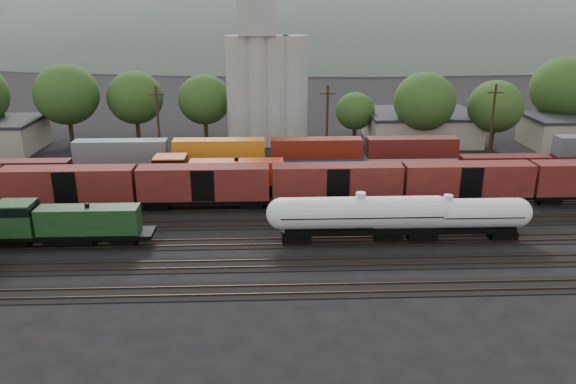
{
  "coord_description": "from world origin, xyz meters",
  "views": [
    {
      "loc": [
        3.34,
        -56.97,
        22.96
      ],
      "look_at": [
        5.62,
        2.0,
        3.0
      ],
      "focal_mm": 35.0,
      "sensor_mm": 36.0,
      "label": 1
    }
  ],
  "objects_px": {
    "green_locomotive": "(59,223)",
    "tank_car_a": "(360,215)",
    "grain_silo": "(266,78)",
    "orange_locomotive": "(210,174)"
  },
  "relations": [
    {
      "from": "green_locomotive",
      "to": "tank_car_a",
      "type": "bearing_deg",
      "value": -0.0
    },
    {
      "from": "grain_silo",
      "to": "orange_locomotive",
      "type": "bearing_deg",
      "value": -105.11
    },
    {
      "from": "green_locomotive",
      "to": "grain_silo",
      "type": "bearing_deg",
      "value": 63.54
    },
    {
      "from": "grain_silo",
      "to": "tank_car_a",
      "type": "bearing_deg",
      "value": -77.28
    },
    {
      "from": "green_locomotive",
      "to": "grain_silo",
      "type": "height_order",
      "value": "grain_silo"
    },
    {
      "from": "grain_silo",
      "to": "green_locomotive",
      "type": "bearing_deg",
      "value": -116.46
    },
    {
      "from": "green_locomotive",
      "to": "tank_car_a",
      "type": "xyz_separation_m",
      "value": [
        29.66,
        -0.0,
        0.41
      ]
    },
    {
      "from": "tank_car_a",
      "to": "grain_silo",
      "type": "distance_m",
      "value": 42.85
    },
    {
      "from": "tank_car_a",
      "to": "orange_locomotive",
      "type": "distance_m",
      "value": 22.13
    },
    {
      "from": "orange_locomotive",
      "to": "tank_car_a",
      "type": "bearing_deg",
      "value": -42.67
    }
  ]
}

